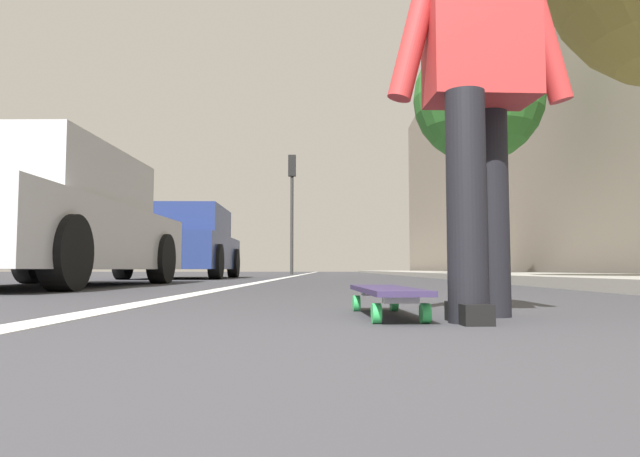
# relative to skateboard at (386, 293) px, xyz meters

# --- Properties ---
(ground_plane) EXTENTS (80.00, 80.00, 0.00)m
(ground_plane) POSITION_rel_skateboard_xyz_m (8.59, 0.01, -0.09)
(ground_plane) COLOR #38383D
(lane_stripe_white) EXTENTS (52.00, 0.16, 0.01)m
(lane_stripe_white) POSITION_rel_skateboard_xyz_m (18.59, 1.24, -0.09)
(lane_stripe_white) COLOR silver
(lane_stripe_white) RESTS_ON ground
(sidewalk_curb) EXTENTS (52.00, 3.20, 0.11)m
(sidewalk_curb) POSITION_rel_skateboard_xyz_m (16.59, -3.60, -0.04)
(sidewalk_curb) COLOR #9E9B93
(sidewalk_curb) RESTS_ON ground
(building_facade) EXTENTS (40.00, 1.20, 10.83)m
(building_facade) POSITION_rel_skateboard_xyz_m (20.59, -6.33, 5.32)
(building_facade) COLOR gray
(building_facade) RESTS_ON ground
(skateboard) EXTENTS (0.85, 0.26, 0.11)m
(skateboard) POSITION_rel_skateboard_xyz_m (0.00, 0.00, 0.00)
(skateboard) COLOR green
(skateboard) RESTS_ON ground
(skater_person) EXTENTS (0.47, 0.72, 1.64)m
(skater_person) POSITION_rel_skateboard_xyz_m (-0.15, -0.35, 0.84)
(skater_person) COLOR black
(skater_person) RESTS_ON ground
(parked_car_near) EXTENTS (4.52, 1.98, 1.49)m
(parked_car_near) POSITION_rel_skateboard_xyz_m (3.93, 3.35, 0.63)
(parked_car_near) COLOR #B7B7BC
(parked_car_near) RESTS_ON ground
(parked_car_mid) EXTENTS (4.15, 2.09, 1.50)m
(parked_car_mid) POSITION_rel_skateboard_xyz_m (9.85, 3.31, 0.63)
(parked_car_mid) COLOR navy
(parked_car_mid) RESTS_ON ground
(traffic_light) EXTENTS (0.33, 0.28, 4.51)m
(traffic_light) POSITION_rel_skateboard_xyz_m (19.23, 1.64, 3.00)
(traffic_light) COLOR #2D2D2D
(traffic_light) RESTS_ON ground
(street_tree_mid) EXTENTS (2.97, 2.97, 5.61)m
(street_tree_mid) POSITION_rel_skateboard_xyz_m (10.76, -3.20, 4.01)
(street_tree_mid) COLOR brown
(street_tree_mid) RESTS_ON ground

